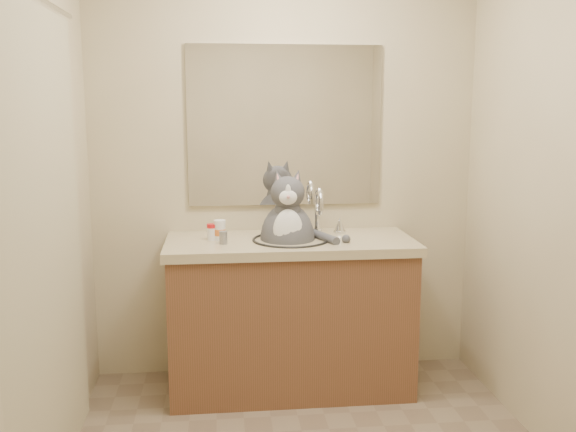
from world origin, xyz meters
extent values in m
cube|color=beige|center=(0.00, 1.25, 1.20)|extent=(2.20, 0.01, 2.40)
cube|color=beige|center=(0.00, -1.25, 1.20)|extent=(2.20, 0.01, 2.40)
cube|color=beige|center=(-1.10, 0.00, 1.20)|extent=(0.01, 2.50, 2.40)
cube|color=brown|center=(0.00, 0.96, 0.40)|extent=(1.30, 0.55, 0.80)
cube|color=tan|center=(0.00, 0.96, 0.83)|extent=(1.34, 0.59, 0.05)
torus|color=black|center=(0.00, 0.94, 0.85)|extent=(0.42, 0.42, 0.02)
ellipsoid|color=white|center=(0.00, 0.94, 0.78)|extent=(0.40, 0.40, 0.15)
cylinder|color=silver|center=(0.17, 1.11, 0.95)|extent=(0.03, 0.03, 0.18)
torus|color=silver|center=(0.17, 1.05, 1.04)|extent=(0.03, 0.16, 0.16)
cone|color=silver|center=(0.30, 1.11, 0.90)|extent=(0.06, 0.06, 0.08)
cube|color=white|center=(0.00, 1.24, 1.45)|extent=(1.10, 0.02, 0.90)
cube|color=#C4BC94|center=(-1.05, 0.10, 1.00)|extent=(0.01, 1.20, 1.90)
ellipsoid|color=#4D4D52|center=(-0.01, 0.98, 0.84)|extent=(0.32, 0.35, 0.40)
ellipsoid|color=white|center=(-0.02, 0.87, 0.90)|extent=(0.17, 0.10, 0.25)
ellipsoid|color=#4D4D52|center=(-0.02, 0.93, 1.11)|extent=(0.19, 0.17, 0.17)
ellipsoid|color=white|center=(-0.02, 0.86, 1.09)|extent=(0.10, 0.05, 0.08)
sphere|color=#D88C8C|center=(-0.02, 0.83, 1.10)|extent=(0.02, 0.02, 0.02)
cone|color=#4D4D52|center=(-0.07, 0.95, 1.19)|extent=(0.08, 0.07, 0.09)
cone|color=#4D4D52|center=(0.04, 0.94, 1.19)|extent=(0.08, 0.07, 0.09)
cylinder|color=#4D4D52|center=(0.18, 0.92, 0.87)|extent=(0.14, 0.27, 0.05)
cylinder|color=white|center=(-0.42, 0.99, 0.88)|extent=(0.06, 0.06, 0.07)
cylinder|color=red|center=(-0.42, 0.99, 0.93)|extent=(0.06, 0.06, 0.02)
cylinder|color=white|center=(-0.38, 0.99, 0.89)|extent=(0.08, 0.08, 0.09)
cylinder|color=orange|center=(-0.38, 0.99, 0.89)|extent=(0.08, 0.08, 0.03)
cylinder|color=white|center=(-0.38, 0.99, 0.95)|extent=(0.08, 0.08, 0.02)
cylinder|color=gray|center=(-0.36, 0.89, 0.88)|extent=(0.05, 0.05, 0.07)
camera|label=1|loc=(-0.38, -2.41, 1.57)|focal=40.00mm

